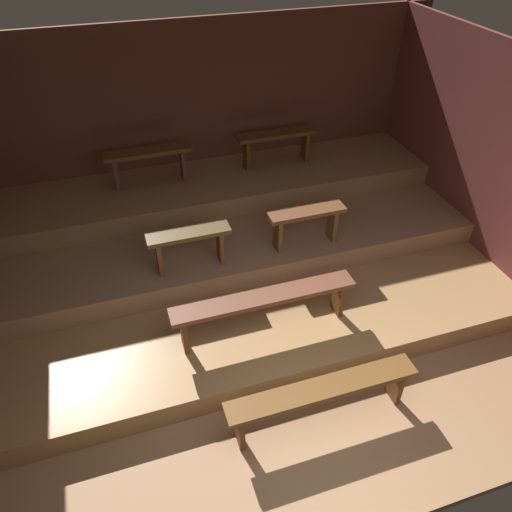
# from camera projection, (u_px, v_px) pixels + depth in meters

# --- Properties ---
(ground) EXTENTS (6.64, 5.46, 0.08)m
(ground) POSITION_uv_depth(u_px,v_px,m) (258.00, 307.00, 5.89)
(ground) COLOR #A37752
(wall_back) EXTENTS (6.64, 0.06, 2.70)m
(wall_back) POSITION_uv_depth(u_px,v_px,m) (205.00, 122.00, 6.79)
(wall_back) COLOR brown
(wall_back) RESTS_ON ground
(wall_right) EXTENTS (0.06, 5.46, 2.70)m
(wall_right) POSITION_uv_depth(u_px,v_px,m) (496.00, 167.00, 5.74)
(wall_right) COLOR brown
(wall_right) RESTS_ON ground
(platform_lower) EXTENTS (5.84, 3.62, 0.27)m
(platform_lower) POSITION_uv_depth(u_px,v_px,m) (245.00, 269.00, 6.17)
(platform_lower) COLOR #AD8151
(platform_lower) RESTS_ON ground
(platform_middle) EXTENTS (5.84, 2.33, 0.27)m
(platform_middle) POSITION_uv_depth(u_px,v_px,m) (231.00, 224.00, 6.48)
(platform_middle) COLOR #A67B5A
(platform_middle) RESTS_ON platform_lower
(platform_upper) EXTENTS (5.84, 1.21, 0.27)m
(platform_upper) POSITION_uv_depth(u_px,v_px,m) (219.00, 186.00, 6.74)
(platform_upper) COLOR #9F7A50
(platform_upper) RESTS_ON platform_middle
(bench_floor_center) EXTENTS (1.81, 0.24, 0.47)m
(bench_floor_center) POSITION_uv_depth(u_px,v_px,m) (322.00, 393.00, 4.40)
(bench_floor_center) COLOR brown
(bench_floor_center) RESTS_ON ground
(bench_lower_center) EXTENTS (1.92, 0.24, 0.47)m
(bench_lower_center) POSITION_uv_depth(u_px,v_px,m) (264.00, 302.00, 4.94)
(bench_lower_center) COLOR brown
(bench_lower_center) RESTS_ON platform_lower
(bench_middle_left) EXTENTS (0.92, 0.24, 0.47)m
(bench_middle_left) POSITION_uv_depth(u_px,v_px,m) (189.00, 241.00, 5.38)
(bench_middle_left) COLOR brown
(bench_middle_left) RESTS_ON platform_middle
(bench_middle_right) EXTENTS (0.92, 0.24, 0.47)m
(bench_middle_right) POSITION_uv_depth(u_px,v_px,m) (306.00, 219.00, 5.71)
(bench_middle_right) COLOR brown
(bench_middle_right) RESTS_ON platform_middle
(bench_upper_left) EXTENTS (1.11, 0.24, 0.47)m
(bench_upper_left) POSITION_uv_depth(u_px,v_px,m) (148.00, 158.00, 6.32)
(bench_upper_left) COLOR brown
(bench_upper_left) RESTS_ON platform_upper
(bench_upper_right) EXTENTS (1.11, 0.24, 0.47)m
(bench_upper_right) POSITION_uv_depth(u_px,v_px,m) (277.00, 140.00, 6.75)
(bench_upper_right) COLOR brown
(bench_upper_right) RESTS_ON platform_upper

